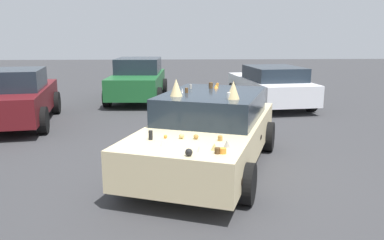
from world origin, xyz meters
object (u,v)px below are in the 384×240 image
Objects in this scene: art_car_decorated at (209,130)px; parked_sedan_far_left at (270,85)px; parked_sedan_near_right at (12,97)px; parked_sedan_row_back_center at (138,80)px.

art_car_decorated is 6.71m from parked_sedan_far_left.
parked_sedan_near_right is 8.06m from parked_sedan_far_left.
parked_sedan_far_left is (-1.18, -4.62, -0.07)m from parked_sedan_row_back_center.
parked_sedan_near_right is at bearing 101.44° from parked_sedan_far_left.
parked_sedan_row_back_center is at bearing -145.11° from art_car_decorated.
parked_sedan_row_back_center is at bearing -48.35° from parked_sedan_near_right.
parked_sedan_row_back_center is (7.36, 1.98, 0.06)m from art_car_decorated.
parked_sedan_row_back_center reaches higher than parked_sedan_far_left.
art_car_decorated is 7.62m from parked_sedan_row_back_center.
art_car_decorated reaches higher than parked_sedan_far_left.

